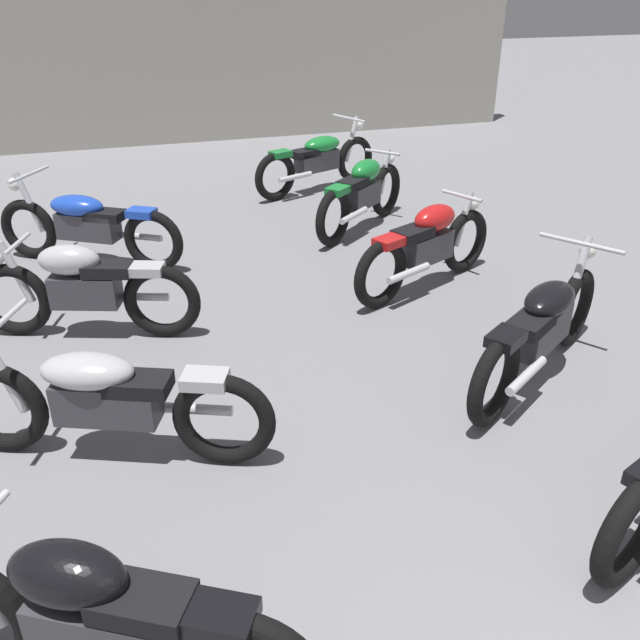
{
  "coord_description": "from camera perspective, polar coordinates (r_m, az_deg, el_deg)",
  "views": [
    {
      "loc": [
        -1.38,
        0.38,
        2.89
      ],
      "look_at": [
        0.0,
        4.69,
        0.55
      ],
      "focal_mm": 38.23,
      "sensor_mm": 36.0,
      "label": 1
    }
  ],
  "objects": [
    {
      "name": "motorcycle_left_row_1",
      "position": [
        3.26,
        -18.15,
        -22.82
      ],
      "size": [
        1.75,
        1.09,
        0.88
      ],
      "color": "black",
      "rests_on": "ground"
    },
    {
      "name": "motorcycle_left_row_2",
      "position": [
        4.58,
        -17.54,
        -6.28
      ],
      "size": [
        2.04,
        1.03,
        0.97
      ],
      "color": "black",
      "rests_on": "ground"
    },
    {
      "name": "motorcycle_left_row_4",
      "position": [
        7.77,
        -18.92,
        7.58
      ],
      "size": [
        1.9,
        1.24,
        0.97
      ],
      "color": "black",
      "rests_on": "ground"
    },
    {
      "name": "motorcycle_right_row_3",
      "position": [
        6.85,
        8.96,
        6.23
      ],
      "size": [
        1.84,
        0.91,
        0.88
      ],
      "color": "black",
      "rests_on": "ground"
    },
    {
      "name": "motorcycle_right_row_2",
      "position": [
        5.47,
        18.04,
        -0.55
      ],
      "size": [
        1.88,
        1.28,
        0.97
      ],
      "color": "black",
      "rests_on": "ground"
    },
    {
      "name": "motorcycle_right_row_4",
      "position": [
        8.44,
        3.53,
        10.57
      ],
      "size": [
        1.59,
        1.34,
        0.88
      ],
      "color": "black",
      "rests_on": "ground"
    },
    {
      "name": "back_wall",
      "position": [
        13.16,
        -12.61,
        22.02
      ],
      "size": [
        13.23,
        0.24,
        3.6
      ],
      "primitive_type": "cube",
      "color": "#9E998E",
      "rests_on": "ground"
    },
    {
      "name": "motorcycle_left_row_3",
      "position": [
        6.18,
        -19.14,
        2.58
      ],
      "size": [
        1.9,
        0.77,
        0.88
      ],
      "color": "black",
      "rests_on": "ground"
    },
    {
      "name": "motorcycle_right_row_5",
      "position": [
        10.04,
        -0.2,
        13.3
      ],
      "size": [
        2.05,
        1.02,
        0.97
      ],
      "color": "black",
      "rests_on": "ground"
    }
  ]
}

